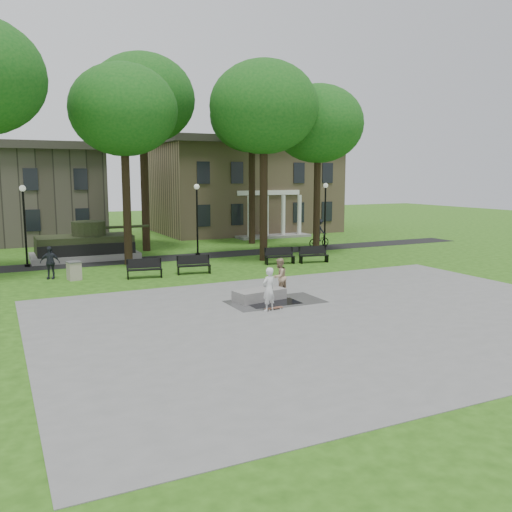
{
  "coord_description": "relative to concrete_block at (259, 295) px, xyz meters",
  "views": [
    {
      "loc": [
        -11.55,
        -21.51,
        5.28
      ],
      "look_at": [
        -0.22,
        1.91,
        1.4
      ],
      "focal_mm": 38.0,
      "sensor_mm": 36.0,
      "label": 1
    }
  ],
  "objects": [
    {
      "name": "cyclist",
      "position": [
        11.71,
        13.76,
        0.62
      ],
      "size": [
        1.97,
        1.16,
        2.1
      ],
      "rotation": [
        0.0,
        0.0,
        1.74
      ],
      "color": "black",
      "rests_on": "ground"
    },
    {
      "name": "tree_1",
      "position": [
        -2.91,
        11.77,
        8.71
      ],
      "size": [
        6.2,
        6.2,
        11.63
      ],
      "color": "black",
      "rests_on": "ground"
    },
    {
      "name": "lamp_mid",
      "position": [
        2.09,
        13.57,
        2.55
      ],
      "size": [
        0.36,
        0.36,
        4.73
      ],
      "color": "black",
      "rests_on": "ground"
    },
    {
      "name": "lamp_right",
      "position": [
        12.09,
        13.57,
        2.55
      ],
      "size": [
        0.36,
        0.36,
        4.73
      ],
      "color": "black",
      "rests_on": "ground"
    },
    {
      "name": "building_right",
      "position": [
        11.59,
        27.26,
        4.1
      ],
      "size": [
        17.0,
        12.0,
        8.6
      ],
      "color": "#9E8460",
      "rests_on": "ground"
    },
    {
      "name": "tree_3",
      "position": [
        9.59,
        10.77,
        8.35
      ],
      "size": [
        6.0,
        6.0,
        11.19
      ],
      "color": "black",
      "rests_on": "ground"
    },
    {
      "name": "pedestrian_walker",
      "position": [
        -7.54,
        9.07,
        0.6
      ],
      "size": [
        1.07,
        0.72,
        1.69
      ],
      "primitive_type": "imported",
      "rotation": [
        0.0,
        0.0,
        -0.34
      ],
      "color": "#22252D",
      "rests_on": "ground"
    },
    {
      "name": "park_bench_0",
      "position": [
        -3.14,
        7.2,
        0.28
      ],
      "size": [
        1.85,
        0.81,
        1.0
      ],
      "rotation": [
        0.0,
        0.0,
        -0.17
      ],
      "color": "black",
      "rests_on": "ground"
    },
    {
      "name": "plaza",
      "position": [
        1.59,
        -3.73,
        -0.23
      ],
      "size": [
        22.0,
        16.0,
        0.02
      ],
      "primitive_type": "cube",
      "color": "gray",
      "rests_on": "ground"
    },
    {
      "name": "puddle",
      "position": [
        0.27,
        -0.79,
        -0.22
      ],
      "size": [
        2.2,
        1.2,
        0.0
      ],
      "primitive_type": "cube",
      "color": "black",
      "rests_on": "plaza"
    },
    {
      "name": "tree_5",
      "position": [
        8.09,
        17.77,
        9.42
      ],
      "size": [
        6.4,
        6.4,
        12.44
      ],
      "color": "black",
      "rests_on": "ground"
    },
    {
      "name": "park_bench_1",
      "position": [
        -0.43,
        7.24,
        0.28
      ],
      "size": [
        1.85,
        0.82,
        1.0
      ],
      "rotation": [
        0.0,
        0.0,
        -0.17
      ],
      "color": "black",
      "rests_on": "ground"
    },
    {
      "name": "tank_monument",
      "position": [
        -4.87,
        15.27,
        0.61
      ],
      "size": [
        7.45,
        3.4,
        2.4
      ],
      "color": "gray",
      "rests_on": "ground"
    },
    {
      "name": "friend_watching",
      "position": [
        1.2,
        0.45,
        0.61
      ],
      "size": [
        1.01,
        0.93,
        1.66
      ],
      "primitive_type": "imported",
      "rotation": [
        0.0,
        0.0,
        3.63
      ],
      "color": "tan",
      "rests_on": "plaza"
    },
    {
      "name": "tree_2",
      "position": [
        5.09,
        9.77,
        9.07
      ],
      "size": [
        6.6,
        6.6,
        12.16
      ],
      "color": "black",
      "rests_on": "ground"
    },
    {
      "name": "park_bench_3",
      "position": [
        7.42,
        7.66,
        0.28
      ],
      "size": [
        1.85,
        0.79,
        1.0
      ],
      "rotation": [
        0.0,
        0.0,
        -0.15
      ],
      "color": "black",
      "rests_on": "ground"
    },
    {
      "name": "tree_4",
      "position": [
        -0.41,
        17.27,
        10.15
      ],
      "size": [
        7.2,
        7.2,
        13.5
      ],
      "color": "black",
      "rests_on": "ground"
    },
    {
      "name": "trash_bin",
      "position": [
        -6.48,
        8.21,
        0.24
      ],
      "size": [
        0.77,
        0.77,
        0.96
      ],
      "rotation": [
        0.0,
        0.0,
        0.19
      ],
      "color": "#ACA08D",
      "rests_on": "ground"
    },
    {
      "name": "building_left",
      "position": [
        -9.41,
        27.77,
        3.35
      ],
      "size": [
        15.0,
        10.0,
        7.2
      ],
      "primitive_type": "cube",
      "color": "#4C443D",
      "rests_on": "ground"
    },
    {
      "name": "ground",
      "position": [
        1.59,
        1.27,
        -0.24
      ],
      "size": [
        120.0,
        120.0,
        0.0
      ],
      "primitive_type": "plane",
      "color": "#254C11",
      "rests_on": "ground"
    },
    {
      "name": "lamp_left",
      "position": [
        -8.41,
        13.57,
        2.55
      ],
      "size": [
        0.36,
        0.36,
        4.73
      ],
      "color": "black",
      "rests_on": "ground"
    },
    {
      "name": "footpath",
      "position": [
        1.59,
        13.27,
        -0.24
      ],
      "size": [
        44.0,
        2.6,
        0.01
      ],
      "primitive_type": "cube",
      "color": "black",
      "rests_on": "ground"
    },
    {
      "name": "skateboard",
      "position": [
        -0.23,
        -1.76,
        -0.19
      ],
      "size": [
        0.79,
        0.27,
        0.07
      ],
      "primitive_type": "cube",
      "rotation": [
        0.0,
        0.0,
        0.09
      ],
      "color": "brown",
      "rests_on": "plaza"
    },
    {
      "name": "skateboarder",
      "position": [
        -0.51,
        -1.85,
        0.64
      ],
      "size": [
        0.73,
        0.6,
        1.73
      ],
      "primitive_type": "imported",
      "rotation": [
        0.0,
        0.0,
        3.49
      ],
      "color": "silver",
      "rests_on": "plaza"
    },
    {
      "name": "park_bench_2",
      "position": [
        5.31,
        8.11,
        0.28
      ],
      "size": [
        1.85,
        0.78,
        1.0
      ],
      "rotation": [
        0.0,
        0.0,
        -0.15
      ],
      "color": "black",
      "rests_on": "ground"
    },
    {
      "name": "concrete_block",
      "position": [
        0.0,
        0.0,
        0.0
      ],
      "size": [
        2.34,
        1.36,
        0.45
      ],
      "primitive_type": "cube",
      "rotation": [
        0.0,
        0.0,
        0.17
      ],
      "color": "gray",
      "rests_on": "plaza"
    }
  ]
}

